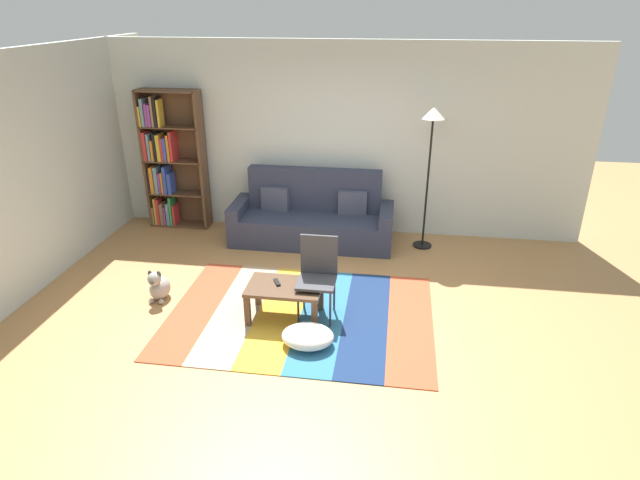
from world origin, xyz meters
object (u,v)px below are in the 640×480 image
object	(u,v)px
bookshelf	(168,162)
coffee_table	(285,291)
folding_chair	(318,270)
couch	(312,218)
standing_lamp	(432,132)
pouf	(308,336)
tv_remote	(277,282)
dog	(159,287)

from	to	relation	value
bookshelf	coffee_table	bearing A→B (deg)	-46.48
folding_chair	bookshelf	bearing A→B (deg)	173.39
couch	standing_lamp	distance (m)	2.01
pouf	coffee_table	bearing A→B (deg)	124.65
bookshelf	folding_chair	world-z (taller)	bookshelf
standing_lamp	tv_remote	xyz separation A→B (m)	(-1.62, -2.06, -1.20)
bookshelf	folding_chair	distance (m)	3.43
pouf	dog	size ratio (longest dim) A/B	1.32
dog	standing_lamp	bearing A→B (deg)	32.31
tv_remote	folding_chair	world-z (taller)	folding_chair
bookshelf	dog	size ratio (longest dim) A/B	5.11
coffee_table	dog	distance (m)	1.53
couch	dog	world-z (taller)	couch
dog	standing_lamp	size ratio (longest dim) A/B	0.21
bookshelf	coffee_table	world-z (taller)	bookshelf
coffee_table	standing_lamp	xyz separation A→B (m)	(1.53, 2.10, 1.28)
folding_chair	coffee_table	bearing A→B (deg)	-124.35
coffee_table	tv_remote	bearing A→B (deg)	156.59
standing_lamp	tv_remote	size ratio (longest dim) A/B	12.86
bookshelf	coffee_table	size ratio (longest dim) A/B	2.56
coffee_table	pouf	distance (m)	0.62
bookshelf	coffee_table	xyz separation A→B (m)	(2.23, -2.35, -0.67)
dog	tv_remote	world-z (taller)	tv_remote
couch	coffee_table	xyz separation A→B (m)	(0.03, -2.07, -0.01)
bookshelf	tv_remote	size ratio (longest dim) A/B	13.55
bookshelf	standing_lamp	distance (m)	3.82
pouf	tv_remote	distance (m)	0.73
standing_lamp	folding_chair	world-z (taller)	standing_lamp
dog	tv_remote	size ratio (longest dim) A/B	2.65
couch	standing_lamp	world-z (taller)	standing_lamp
dog	folding_chair	size ratio (longest dim) A/B	0.44
bookshelf	tv_remote	bearing A→B (deg)	-47.17
couch	pouf	distance (m)	2.58
couch	dog	size ratio (longest dim) A/B	5.69
coffee_table	tv_remote	world-z (taller)	tv_remote
coffee_table	tv_remote	xyz separation A→B (m)	(-0.09, 0.04, 0.08)
standing_lamp	folding_chair	size ratio (longest dim) A/B	2.14
bookshelf	standing_lamp	size ratio (longest dim) A/B	1.05
coffee_table	standing_lamp	bearing A→B (deg)	53.95
bookshelf	dog	bearing A→B (deg)	-71.73
pouf	folding_chair	size ratio (longest dim) A/B	0.58
tv_remote	dog	bearing A→B (deg)	147.68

